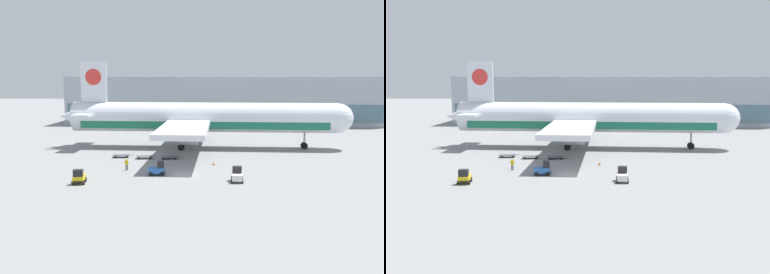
# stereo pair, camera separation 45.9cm
# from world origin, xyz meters

# --- Properties ---
(ground_plane) EXTENTS (400.00, 400.00, 0.00)m
(ground_plane) POSITION_xyz_m (0.00, 0.00, 0.00)
(ground_plane) COLOR gray
(terminal_building) EXTENTS (90.00, 18.20, 14.00)m
(terminal_building) POSITION_xyz_m (5.25, 68.22, 6.99)
(terminal_building) COLOR #9EA8B2
(terminal_building) RESTS_ON ground_plane
(airplane_main) EXTENTS (58.04, 48.03, 17.00)m
(airplane_main) POSITION_xyz_m (1.08, 23.62, 5.84)
(airplane_main) COLOR silver
(airplane_main) RESTS_ON ground_plane
(baggage_tug_foreground) EXTENTS (1.99, 2.65, 2.00)m
(baggage_tug_foreground) POSITION_xyz_m (-13.25, -6.18, 0.88)
(baggage_tug_foreground) COLOR yellow
(baggage_tug_foreground) RESTS_ON ground_plane
(baggage_tug_mid) EXTENTS (1.65, 2.47, 2.00)m
(baggage_tug_mid) POSITION_xyz_m (7.72, -3.51, 0.88)
(baggage_tug_mid) COLOR silver
(baggage_tug_mid) RESTS_ON ground_plane
(baggage_tug_far) EXTENTS (2.69, 2.08, 2.00)m
(baggage_tug_far) POSITION_xyz_m (-3.62, -0.49, 0.88)
(baggage_tug_far) COLOR #2D66B7
(baggage_tug_far) RESTS_ON ground_plane
(baggage_dolly_lead) EXTENTS (3.77, 1.87, 0.48)m
(baggage_dolly_lead) POSITION_xyz_m (-12.01, 12.37, 0.39)
(baggage_dolly_lead) COLOR #56565B
(baggage_dolly_lead) RESTS_ON ground_plane
(baggage_dolly_second) EXTENTS (3.77, 1.87, 0.48)m
(baggage_dolly_second) POSITION_xyz_m (-7.72, 11.54, 0.39)
(baggage_dolly_second) COLOR #56565B
(baggage_dolly_second) RESTS_ON ground_plane
(baggage_dolly_third) EXTENTS (3.77, 1.87, 0.48)m
(baggage_dolly_third) POSITION_xyz_m (-3.44, 11.63, 0.39)
(baggage_dolly_third) COLOR #56565B
(baggage_dolly_third) RESTS_ON ground_plane
(ground_crew_near) EXTENTS (0.54, 0.34, 1.82)m
(ground_crew_near) POSITION_xyz_m (-8.75, 2.22, 1.08)
(ground_crew_near) COLOR black
(ground_crew_near) RESTS_ON ground_plane
(traffic_cone_near) EXTENTS (0.40, 0.40, 0.63)m
(traffic_cone_near) POSITION_xyz_m (4.31, 7.08, 0.31)
(traffic_cone_near) COLOR black
(traffic_cone_near) RESTS_ON ground_plane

